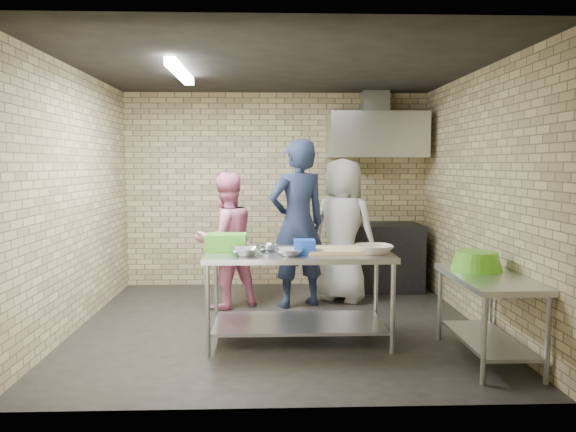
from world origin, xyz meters
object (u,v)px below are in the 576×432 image
object	(u,v)px
green_basin	(476,261)
woman_pink	(226,240)
bottle_green	(406,142)
man_navy	(298,224)
prep_table	(298,297)
side_counter	(488,318)
stove	(376,257)
bottle_red	(377,141)
green_crate	(226,242)
blue_tub	(304,246)
woman_white	(343,230)

from	to	relation	value
green_basin	woman_pink	bearing A→B (deg)	145.94
bottle_green	man_navy	world-z (taller)	bottle_green
prep_table	man_navy	size ratio (longest dim) A/B	0.88
side_counter	woman_pink	bearing A→B (deg)	142.28
green_basin	man_navy	xyz separation A→B (m)	(-1.54, 1.64, 0.17)
prep_table	stove	xyz separation A→B (m)	(1.17, 2.19, 0.01)
bottle_red	side_counter	bearing A→B (deg)	-82.38
bottle_green	bottle_red	bearing A→B (deg)	180.00
prep_table	stove	size ratio (longest dim) A/B	1.46
prep_table	bottle_green	size ratio (longest dim) A/B	11.71
green_crate	bottle_green	size ratio (longest dim) A/B	2.60
blue_tub	man_navy	bearing A→B (deg)	89.56
prep_table	bottle_red	xyz separation A→B (m)	(1.22, 2.43, 1.59)
bottle_green	woman_white	bearing A→B (deg)	-139.74
woman_white	bottle_red	bearing A→B (deg)	-91.03
side_counter	woman_white	size ratio (longest dim) A/B	0.67
green_crate	woman_pink	xyz separation A→B (m)	(-0.10, 1.19, -0.15)
side_counter	blue_tub	distance (m)	1.74
woman_white	prep_table	bearing A→B (deg)	102.17
green_crate	bottle_red	bearing A→B (deg)	50.17
man_navy	woman_pink	distance (m)	0.88
bottle_red	bottle_green	bearing A→B (deg)	0.00
prep_table	side_counter	xyz separation A→B (m)	(1.62, -0.56, -0.06)
side_counter	man_navy	distance (m)	2.53
side_counter	bottle_red	xyz separation A→B (m)	(-0.40, 2.99, 1.65)
woman_pink	blue_tub	bearing A→B (deg)	89.83
side_counter	blue_tub	bearing A→B (deg)	163.64
green_basin	bottle_red	xyz separation A→B (m)	(-0.38, 2.74, 1.19)
woman_white	stove	bearing A→B (deg)	-97.98
prep_table	green_basin	distance (m)	1.68
woman_pink	bottle_green	bearing A→B (deg)	173.55
green_basin	blue_tub	bearing A→B (deg)	172.22
woman_white	woman_pink	bearing A→B (deg)	45.08
man_navy	woman_pink	size ratio (longest dim) A/B	1.24
bottle_red	woman_white	size ratio (longest dim) A/B	0.10
bottle_green	woman_pink	size ratio (longest dim) A/B	0.09
stove	woman_pink	bearing A→B (deg)	-156.07
green_basin	stove	bearing A→B (deg)	99.76
stove	green_basin	xyz separation A→B (m)	(0.43, -2.50, 0.38)
bottle_green	woman_pink	bearing A→B (deg)	-155.28
prep_table	bottle_red	size ratio (longest dim) A/B	9.76
bottle_red	stove	bearing A→B (deg)	-101.77
green_basin	woman_pink	world-z (taller)	woman_pink
stove	bottle_green	distance (m)	1.65
prep_table	woman_pink	size ratio (longest dim) A/B	1.09
prep_table	green_crate	bearing A→B (deg)	170.27
man_navy	prep_table	bearing A→B (deg)	64.08
green_basin	bottle_red	distance (m)	3.01
bottle_red	green_crate	bearing A→B (deg)	-129.83
prep_table	stove	world-z (taller)	stove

